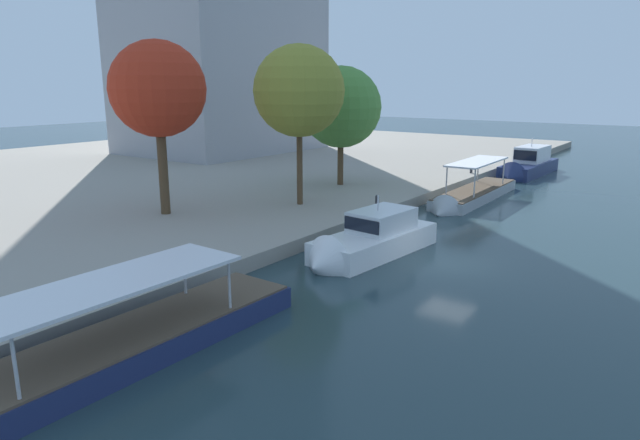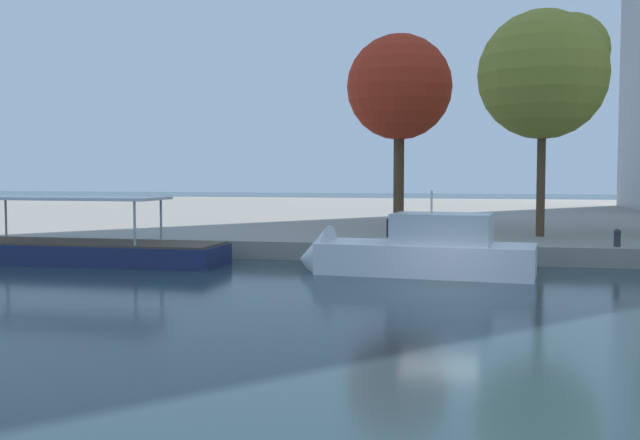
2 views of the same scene
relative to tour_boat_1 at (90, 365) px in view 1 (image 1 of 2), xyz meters
The scene contains 11 objects.
ground_plane 17.44m from the tour_boat_1, 15.25° to the right, with size 220.00×220.00×0.00m, color #23383D.
dock_promenade 34.46m from the tour_boat_1, 60.77° to the left, with size 120.00×55.00×0.78m, color gray.
tour_boat_1 is the anchor object (origin of this frame).
motor_yacht_2 15.50m from the tour_boat_1, ahead, with size 9.08×3.59×4.04m.
tour_boat_3 32.12m from the tour_boat_1, ahead, with size 13.49×2.84×4.05m.
motor_yacht_4 47.41m from the tour_boat_1, ahead, with size 11.02×3.19×4.54m.
mooring_bollard_0 40.78m from the tour_boat_1, ahead, with size 0.27×0.27×0.83m.
mooring_bollard_1 23.73m from the tour_boat_1, ahead, with size 0.29×0.29×0.72m.
tree_0 24.01m from the tour_boat_1, 20.96° to the left, with size 6.04×5.95×10.46m.
tree_1 20.85m from the tour_boat_1, 43.86° to the left, with size 5.76×5.84×10.52m.
tree_2 31.09m from the tour_boat_1, 19.07° to the left, with size 6.43×6.35×9.33m.
Camera 1 is at (-25.39, -10.28, 8.73)m, focal length 31.44 mm.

